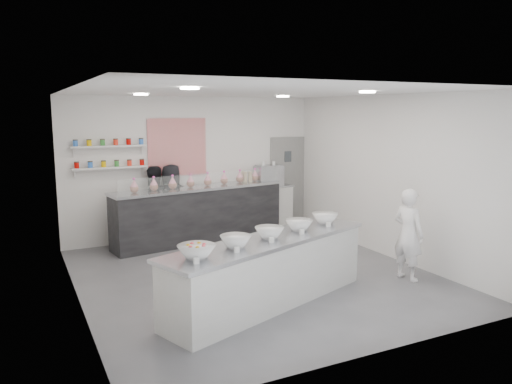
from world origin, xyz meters
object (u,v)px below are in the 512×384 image
at_px(espresso_machine, 269,176).
at_px(staff_left, 153,205).
at_px(espresso_ledge, 262,208).
at_px(prep_counter, 269,271).
at_px(back_bar, 200,214).
at_px(staff_right, 172,203).
at_px(woman_prep, 408,234).

bearing_deg(espresso_machine, staff_left, -179.93).
bearing_deg(espresso_machine, espresso_ledge, 180.00).
height_order(espresso_ledge, espresso_machine, espresso_machine).
bearing_deg(prep_counter, espresso_ledge, 44.43).
height_order(espresso_ledge, staff_left, staff_left).
bearing_deg(espresso_machine, back_bar, -171.75).
bearing_deg(espresso_ledge, back_bar, -170.94).
height_order(back_bar, staff_left, staff_left).
xyz_separation_m(back_bar, staff_left, (-0.91, 0.25, 0.22)).
bearing_deg(staff_right, prep_counter, 107.46).
distance_m(espresso_machine, staff_left, 2.70).
relative_size(staff_left, staff_right, 0.98).
height_order(espresso_machine, woman_prep, woman_prep).
bearing_deg(staff_left, espresso_ledge, 165.08).
relative_size(espresso_machine, staff_right, 0.36).
distance_m(prep_counter, espresso_machine, 4.51).
bearing_deg(espresso_machine, prep_counter, -117.47).
xyz_separation_m(prep_counter, woman_prep, (2.49, -0.06, 0.27)).
bearing_deg(espresso_machine, woman_prep, -83.73).
relative_size(prep_counter, staff_right, 2.14).
relative_size(espresso_ledge, espresso_machine, 2.36).
xyz_separation_m(woman_prep, staff_right, (-2.70, 4.00, 0.07)).
relative_size(prep_counter, back_bar, 0.93).
relative_size(back_bar, espresso_machine, 6.35).
distance_m(espresso_ledge, staff_left, 2.52).
bearing_deg(staff_left, woman_prep, 112.79).
height_order(espresso_ledge, staff_right, staff_right).
relative_size(woman_prep, staff_right, 0.92).
bearing_deg(espresso_ledge, staff_left, -179.92).
bearing_deg(staff_right, staff_left, 14.39).
bearing_deg(prep_counter, staff_right, 73.13).
bearing_deg(staff_left, staff_right, 165.00).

